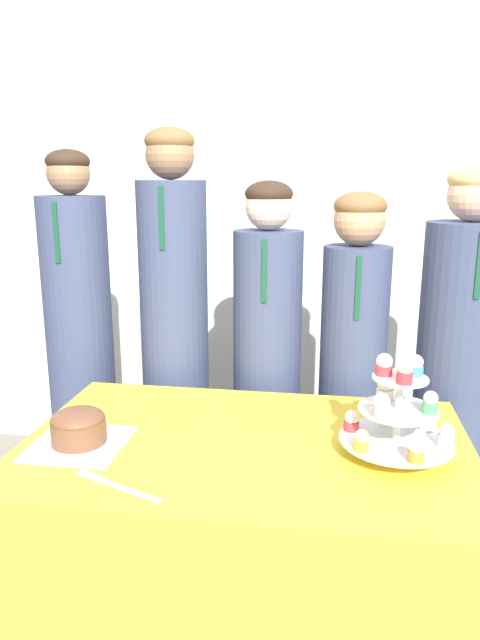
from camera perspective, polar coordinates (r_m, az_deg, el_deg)
The scene contains 10 objects.
wall_back at distance 2.93m, azimuth 4.84°, elevation 11.36°, with size 9.00×0.06×2.70m.
table at distance 1.85m, azimuth 0.60°, elevation -22.55°, with size 1.26×0.79×0.75m.
round_cake at distance 1.67m, azimuth -15.85°, elevation -10.44°, with size 0.25×0.25×0.11m.
cake_knife at distance 1.49m, azimuth -13.39°, elevation -15.46°, with size 0.25×0.11×0.01m.
cupcake_stand at distance 1.59m, azimuth 15.55°, elevation -8.92°, with size 0.30×0.30×0.28m.
student_0 at distance 2.41m, azimuth -15.58°, elevation -3.95°, with size 0.26×0.27×1.59m.
student_1 at distance 2.26m, azimuth -6.48°, elevation -3.43°, with size 0.26×0.27×1.66m.
student_2 at distance 2.23m, azimuth 2.69°, elevation -6.26°, with size 0.26×0.26×1.47m.
student_3 at distance 2.22m, azimuth 11.07°, elevation -6.68°, with size 0.25×0.25×1.43m.
student_4 at distance 2.26m, azimuth 20.80°, elevation -6.46°, with size 0.30×0.31×1.52m.
Camera 1 is at (0.21, -1.08, 1.47)m, focal length 32.00 mm.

